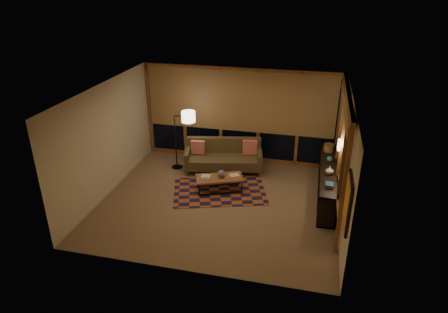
% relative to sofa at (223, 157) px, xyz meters
% --- Properties ---
extents(floor, '(5.50, 5.00, 0.01)m').
position_rel_sofa_xyz_m(floor, '(0.28, -1.64, -0.42)').
color(floor, brown).
rests_on(floor, ground).
extents(ceiling, '(5.50, 5.00, 0.01)m').
position_rel_sofa_xyz_m(ceiling, '(0.28, -1.64, 2.28)').
color(ceiling, '#F1E1C8').
rests_on(ceiling, walls).
extents(walls, '(5.51, 5.01, 2.70)m').
position_rel_sofa_xyz_m(walls, '(0.28, -1.64, 0.93)').
color(walls, beige).
rests_on(walls, floor).
extents(window_wall_back, '(5.30, 0.16, 2.60)m').
position_rel_sofa_xyz_m(window_wall_back, '(0.28, 0.79, 0.93)').
color(window_wall_back, '#95572F').
rests_on(window_wall_back, walls).
extents(window_wall_right, '(0.16, 3.70, 2.60)m').
position_rel_sofa_xyz_m(window_wall_right, '(2.96, -1.04, 0.93)').
color(window_wall_right, '#95572F').
rests_on(window_wall_right, walls).
extents(wall_art, '(0.06, 0.74, 0.94)m').
position_rel_sofa_xyz_m(wall_art, '(2.99, -3.49, 1.03)').
color(wall_art, red).
rests_on(wall_art, walls).
extents(wall_sconce, '(0.12, 0.18, 0.22)m').
position_rel_sofa_xyz_m(wall_sconce, '(2.90, -1.19, 1.13)').
color(wall_sconce, white).
rests_on(wall_sconce, walls).
extents(sofa, '(2.17, 1.23, 0.84)m').
position_rel_sofa_xyz_m(sofa, '(0.00, 0.00, 0.00)').
color(sofa, brown).
rests_on(sofa, floor).
extents(pillow_left, '(0.38, 0.15, 0.37)m').
position_rel_sofa_xyz_m(pillow_left, '(-0.71, -0.02, 0.19)').
color(pillow_left, red).
rests_on(pillow_left, sofa).
extents(pillow_right, '(0.42, 0.21, 0.40)m').
position_rel_sofa_xyz_m(pillow_right, '(0.67, 0.30, 0.20)').
color(pillow_right, red).
rests_on(pillow_right, sofa).
extents(area_rug, '(2.61, 2.12, 0.01)m').
position_rel_sofa_xyz_m(area_rug, '(0.18, -1.15, -0.41)').
color(area_rug, '#A34B24').
rests_on(area_rug, floor).
extents(coffee_table, '(1.26, 0.92, 0.38)m').
position_rel_sofa_xyz_m(coffee_table, '(0.17, -1.13, -0.23)').
color(coffee_table, '#95572F').
rests_on(coffee_table, floor).
extents(book_stack_a, '(0.28, 0.24, 0.07)m').
position_rel_sofa_xyz_m(book_stack_a, '(-0.14, -1.28, -0.00)').
color(book_stack_a, silver).
rests_on(book_stack_a, coffee_table).
extents(book_stack_b, '(0.28, 0.26, 0.04)m').
position_rel_sofa_xyz_m(book_stack_b, '(0.51, -1.00, -0.01)').
color(book_stack_b, silver).
rests_on(book_stack_b, coffee_table).
extents(ceramic_pot, '(0.23, 0.23, 0.19)m').
position_rel_sofa_xyz_m(ceramic_pot, '(0.21, -1.11, 0.06)').
color(ceramic_pot, '#2A2B2E').
rests_on(ceramic_pot, coffee_table).
extents(floor_lamp, '(0.57, 0.38, 1.68)m').
position_rel_sofa_xyz_m(floor_lamp, '(-1.31, -0.12, 0.42)').
color(floor_lamp, black).
rests_on(floor_lamp, floor).
extents(bookshelf, '(0.40, 3.00, 0.75)m').
position_rel_sofa_xyz_m(bookshelf, '(2.77, -0.69, -0.04)').
color(bookshelf, black).
rests_on(bookshelf, floor).
extents(basket, '(0.32, 0.32, 0.19)m').
position_rel_sofa_xyz_m(basket, '(2.75, 0.27, 0.43)').
color(basket, brown).
rests_on(basket, bookshelf).
extents(teal_bowl, '(0.17, 0.17, 0.14)m').
position_rel_sofa_xyz_m(teal_bowl, '(2.77, -0.38, 0.40)').
color(teal_bowl, '#1F7271').
rests_on(teal_bowl, bookshelf).
extents(vase, '(0.24, 0.24, 0.20)m').
position_rel_sofa_xyz_m(vase, '(2.77, -1.08, 0.43)').
color(vase, tan).
rests_on(vase, bookshelf).
extents(shelf_book_stack, '(0.17, 0.22, 0.06)m').
position_rel_sofa_xyz_m(shelf_book_stack, '(2.77, -1.68, 0.36)').
color(shelf_book_stack, silver).
rests_on(shelf_book_stack, bookshelf).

